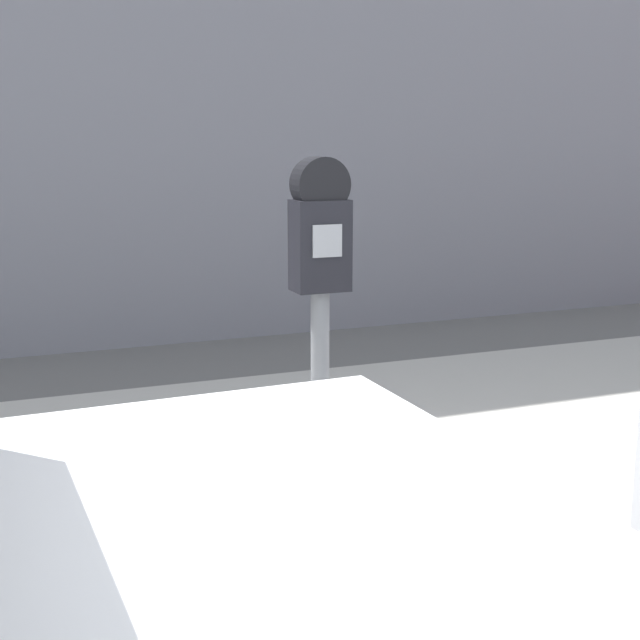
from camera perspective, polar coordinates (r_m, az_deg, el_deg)
The scene contains 2 objects.
sidewalk at distance 4.38m, azimuth -3.65°, elevation -9.48°, with size 24.00×2.80×0.12m.
parking_meter at distance 3.17m, azimuth 0.00°, elevation 2.49°, with size 0.20×0.14×1.46m.
Camera 1 is at (-1.23, -1.69, 1.67)m, focal length 50.00 mm.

